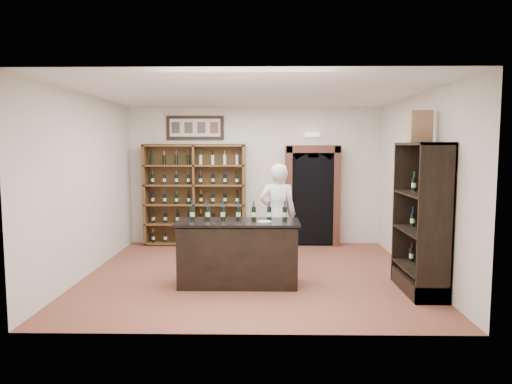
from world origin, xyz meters
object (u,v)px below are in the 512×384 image
shopkeeper (278,214)px  wine_crate (420,126)px  wine_shelf (195,195)px  side_cabinet (422,241)px  counter_bottle_0 (192,213)px  tasting_counter (238,253)px

shopkeeper → wine_crate: size_ratio=3.93×
wine_shelf → side_cabinet: bearing=-40.2°
wine_shelf → counter_bottle_0: size_ratio=7.33×
wine_crate → wine_shelf: bearing=135.1°
wine_shelf → side_cabinet: same height
tasting_counter → counter_bottle_0: (-0.72, 0.09, 0.61)m
side_cabinet → counter_bottle_0: bearing=173.5°
wine_shelf → side_cabinet: (3.82, -3.23, -0.35)m
wine_crate → side_cabinet: bearing=-81.9°
counter_bottle_0 → wine_shelf: bearing=97.6°
side_cabinet → wine_crate: bearing=103.9°
counter_bottle_0 → wine_crate: bearing=-4.1°
counter_bottle_0 → side_cabinet: size_ratio=0.14×
wine_shelf → tasting_counter: wine_shelf is taller
tasting_counter → side_cabinet: (2.72, -0.30, 0.26)m
shopkeeper → tasting_counter: bearing=61.6°
wine_shelf → side_cabinet: size_ratio=1.00×
tasting_counter → shopkeeper: shopkeeper is taller
counter_bottle_0 → shopkeeper: shopkeeper is taller
wine_crate → counter_bottle_0: bearing=170.2°
tasting_counter → wine_crate: size_ratio=4.02×
counter_bottle_0 → side_cabinet: bearing=-6.5°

